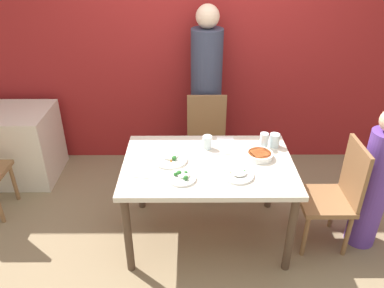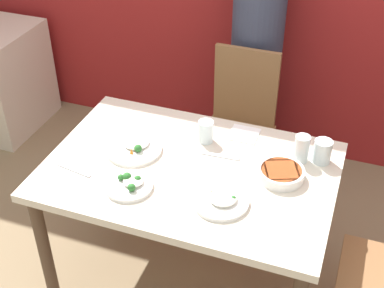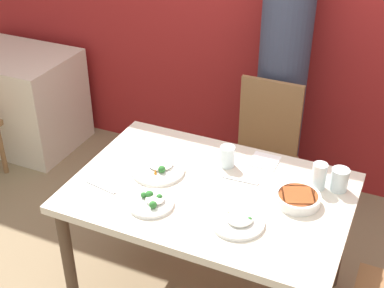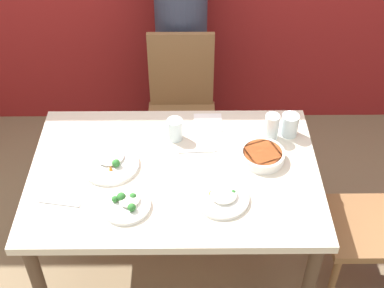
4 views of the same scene
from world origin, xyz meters
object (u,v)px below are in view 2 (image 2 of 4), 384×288
plate_rice_adult (134,148)px  person_adult (256,51)px  chair_adult_spot (239,123)px  glass_water_tall (322,151)px  bowl_curry (281,173)px

plate_rice_adult → person_adult: bearing=73.5°
chair_adult_spot → person_adult: 0.45m
person_adult → glass_water_tall: (0.53, -0.85, -0.02)m
plate_rice_adult → glass_water_tall: glass_water_tall is taller
plate_rice_adult → chair_adult_spot: bearing=67.1°
chair_adult_spot → glass_water_tall: 0.80m
bowl_curry → plate_rice_adult: bearing=-177.3°
person_adult → glass_water_tall: size_ratio=15.28×
chair_adult_spot → person_adult: (0.00, 0.32, 0.32)m
glass_water_tall → bowl_curry: bearing=-129.2°
chair_adult_spot → bowl_curry: size_ratio=4.45×
person_adult → plate_rice_adult: bearing=-106.5°
chair_adult_spot → bowl_curry: chair_adult_spot is taller
person_adult → bowl_curry: person_adult is taller
chair_adult_spot → plate_rice_adult: chair_adult_spot is taller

